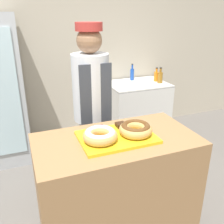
% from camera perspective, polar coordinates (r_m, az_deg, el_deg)
% --- Properties ---
extents(wall_back, '(8.00, 0.06, 2.70)m').
position_cam_1_polar(wall_back, '(3.77, -11.64, 13.64)').
color(wall_back, '#BCB29E').
rests_on(wall_back, ground_plane).
extents(display_counter, '(1.24, 0.67, 0.96)m').
position_cam_1_polar(display_counter, '(2.17, 1.01, -17.41)').
color(display_counter, '#997047').
rests_on(display_counter, ground_plane).
extents(serving_tray, '(0.56, 0.40, 0.02)m').
position_cam_1_polar(serving_tray, '(1.90, 1.11, -5.76)').
color(serving_tray, yellow).
rests_on(serving_tray, display_counter).
extents(donut_light_glaze, '(0.25, 0.25, 0.09)m').
position_cam_1_polar(donut_light_glaze, '(1.80, -2.73, -5.26)').
color(donut_light_glaze, tan).
rests_on(donut_light_glaze, serving_tray).
extents(donut_chocolate_glaze, '(0.25, 0.25, 0.09)m').
position_cam_1_polar(donut_chocolate_glaze, '(1.90, 5.42, -3.83)').
color(donut_chocolate_glaze, tan).
rests_on(donut_chocolate_glaze, serving_tray).
extents(brownie_back_left, '(0.08, 0.08, 0.03)m').
position_cam_1_polar(brownie_back_left, '(1.97, -2.89, -3.77)').
color(brownie_back_left, '#382111').
rests_on(brownie_back_left, serving_tray).
extents(brownie_back_right, '(0.08, 0.08, 0.03)m').
position_cam_1_polar(brownie_back_right, '(2.03, 2.03, -2.96)').
color(brownie_back_right, '#382111').
rests_on(brownie_back_right, serving_tray).
extents(baker_person, '(0.35, 0.35, 1.78)m').
position_cam_1_polar(baker_person, '(2.49, -4.66, 0.47)').
color(baker_person, '#4C4C51').
rests_on(baker_person, ground_plane).
extents(chest_freezer, '(0.89, 0.68, 0.86)m').
position_cam_1_polar(chest_freezer, '(3.96, 5.60, 0.63)').
color(chest_freezer, silver).
rests_on(chest_freezer, ground_plane).
extents(bottle_blue, '(0.06, 0.06, 0.26)m').
position_cam_1_polar(bottle_blue, '(3.98, 4.62, 8.68)').
color(bottle_blue, '#1E4CB2').
rests_on(bottle_blue, chest_freezer).
extents(bottle_amber, '(0.07, 0.07, 0.23)m').
position_cam_1_polar(bottle_amber, '(3.88, 10.95, 7.87)').
color(bottle_amber, '#99661E').
rests_on(bottle_amber, chest_freezer).
extents(bottle_orange, '(0.07, 0.07, 0.21)m').
position_cam_1_polar(bottle_orange, '(3.97, 10.08, 8.12)').
color(bottle_orange, orange).
rests_on(bottle_orange, chest_freezer).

